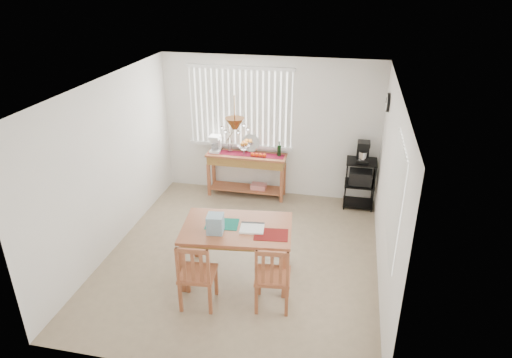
% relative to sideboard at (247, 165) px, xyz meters
% --- Properties ---
extents(ground, '(4.00, 4.50, 0.01)m').
position_rel_sideboard_xyz_m(ground, '(0.39, -2.02, -0.63)').
color(ground, tan).
extents(room_shell, '(4.20, 4.70, 2.70)m').
position_rel_sideboard_xyz_m(room_shell, '(0.39, -2.01, 1.06)').
color(room_shell, white).
rests_on(room_shell, ground).
extents(sideboard, '(1.49, 0.42, 0.84)m').
position_rel_sideboard_xyz_m(sideboard, '(0.00, 0.00, 0.00)').
color(sideboard, '#A95D39').
rests_on(sideboard, ground).
extents(sideboard_items, '(1.41, 0.35, 0.64)m').
position_rel_sideboard_xyz_m(sideboard_items, '(-0.24, 0.01, 0.34)').
color(sideboard_items, maroon).
rests_on(sideboard_items, sideboard).
extents(wire_cart, '(0.53, 0.42, 0.90)m').
position_rel_sideboard_xyz_m(wire_cart, '(2.08, -0.02, -0.09)').
color(wire_cart, black).
rests_on(wire_cart, ground).
extents(cart_items, '(0.21, 0.25, 0.37)m').
position_rel_sideboard_xyz_m(cart_items, '(2.08, -0.01, 0.44)').
color(cart_items, black).
rests_on(cart_items, wire_cart).
extents(dining_table, '(1.58, 1.11, 0.79)m').
position_rel_sideboard_xyz_m(dining_table, '(0.43, -2.48, 0.07)').
color(dining_table, '#A95D39').
rests_on(dining_table, ground).
extents(table_items, '(1.18, 0.51, 0.25)m').
position_rel_sideboard_xyz_m(table_items, '(0.31, -2.62, 0.26)').
color(table_items, '#136F5C').
rests_on(table_items, dining_table).
extents(chair_left, '(0.48, 0.48, 0.96)m').
position_rel_sideboard_xyz_m(chair_left, '(0.09, -3.20, -0.16)').
color(chair_left, '#A95D39').
rests_on(chair_left, ground).
extents(chair_right, '(0.48, 0.48, 0.95)m').
position_rel_sideboard_xyz_m(chair_right, '(1.03, -3.04, -0.16)').
color(chair_right, '#A95D39').
rests_on(chair_right, ground).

